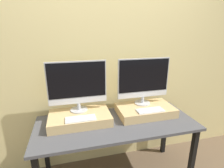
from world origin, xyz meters
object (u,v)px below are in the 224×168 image
object	(u,v)px
keyboard_left	(81,119)
monitor_right	(144,80)
keyboard_right	(150,110)
monitor_left	(77,85)

from	to	relation	value
keyboard_left	monitor_right	xyz separation A→B (m)	(0.75, 0.21, 0.29)
monitor_right	keyboard_right	xyz separation A→B (m)	(-0.00, -0.21, -0.29)
monitor_left	keyboard_left	xyz separation A→B (m)	(0.00, -0.21, -0.29)
monitor_right	keyboard_right	world-z (taller)	monitor_right
monitor_left	monitor_right	distance (m)	0.75
keyboard_left	keyboard_right	distance (m)	0.75
keyboard_left	keyboard_right	size ratio (longest dim) A/B	1.00
keyboard_left	keyboard_right	world-z (taller)	same
keyboard_left	monitor_right	world-z (taller)	monitor_right
keyboard_right	keyboard_left	bearing A→B (deg)	180.00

